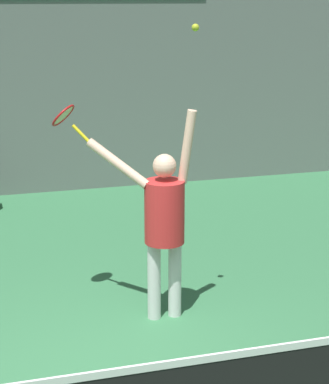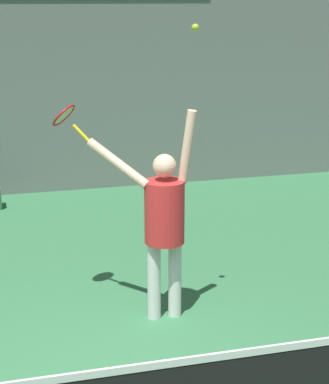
{
  "view_description": "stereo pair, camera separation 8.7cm",
  "coord_description": "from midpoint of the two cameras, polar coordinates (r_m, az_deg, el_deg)",
  "views": [
    {
      "loc": [
        -1.03,
        -4.67,
        3.08
      ],
      "look_at": [
        0.73,
        1.42,
        1.29
      ],
      "focal_mm": 65.0,
      "sensor_mm": 36.0,
      "label": 1
    },
    {
      "loc": [
        -0.95,
        -4.7,
        3.08
      ],
      "look_at": [
        0.73,
        1.42,
        1.29
      ],
      "focal_mm": 65.0,
      "sensor_mm": 36.0,
      "label": 2
    }
  ],
  "objects": [
    {
      "name": "tennis_racket",
      "position": [
        6.78,
        -8.53,
        6.08
      ],
      "size": [
        0.4,
        0.36,
        0.37
      ],
      "color": "yellow"
    },
    {
      "name": "tennis_player",
      "position": [
        6.67,
        -0.46,
        -2.05
      ],
      "size": [
        1.0,
        0.63,
        2.08
      ],
      "color": "white",
      "rests_on": "ground_plane"
    },
    {
      "name": "tennis_ball",
      "position": [
        6.34,
        2.14,
        13.34
      ],
      "size": [
        0.07,
        0.07,
        0.07
      ],
      "color": "#CCDB2D"
    },
    {
      "name": "back_wall",
      "position": [
        11.15,
        -11.3,
        12.47
      ],
      "size": [
        18.0,
        0.1,
        5.0
      ],
      "color": "slate",
      "rests_on": "ground_plane"
    }
  ]
}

